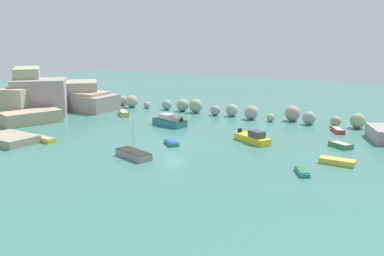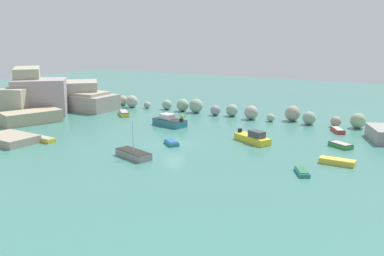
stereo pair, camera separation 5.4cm
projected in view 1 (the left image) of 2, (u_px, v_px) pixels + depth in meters
cove_water at (174, 143)px, 56.13m from camera, size 160.00×160.00×0.00m
cliff_headland_left at (46, 98)px, 76.27m from camera, size 18.28×23.57×7.72m
rock_breakwater at (227, 110)px, 73.79m from camera, size 44.32×4.26×2.39m
stone_dock at (10, 139)px, 56.25m from camera, size 6.99×5.18×0.99m
channel_buoy at (182, 116)px, 72.20m from camera, size 0.52×0.52×0.52m
moored_boat_0 at (43, 139)px, 57.09m from camera, size 3.92×1.76×0.59m
moored_boat_1 at (337, 162)px, 47.29m from camera, size 3.76×1.41×0.60m
moored_boat_2 at (253, 138)px, 56.41m from camera, size 5.50×4.07×1.63m
moored_boat_3 at (124, 113)px, 74.38m from camera, size 3.75×3.81×0.71m
moored_boat_4 at (169, 121)px, 66.19m from camera, size 5.61×3.51×1.76m
moored_boat_5 at (302, 172)px, 44.19m from camera, size 2.19×2.95×0.46m
moored_boat_6 at (172, 143)px, 55.38m from camera, size 2.74×2.61×0.53m
moored_boat_7 at (341, 145)px, 54.10m from camera, size 3.15×2.70×0.56m
moored_boat_8 at (338, 130)px, 62.18m from camera, size 2.50×3.33×0.54m
moored_boat_9 at (134, 154)px, 49.70m from camera, size 5.06×3.24×4.25m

